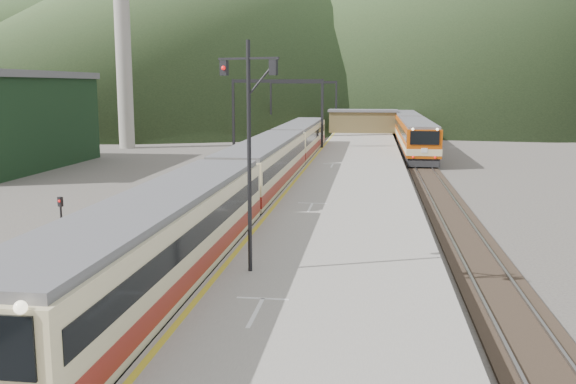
# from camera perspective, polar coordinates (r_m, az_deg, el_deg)

# --- Properties ---
(track_main) EXTENTS (2.60, 200.00, 0.23)m
(track_main) POSITION_cam_1_polar(r_m,az_deg,el_deg) (52.02, -0.26, 1.41)
(track_main) COLOR black
(track_main) RESTS_ON ground
(track_far) EXTENTS (2.60, 200.00, 0.23)m
(track_far) POSITION_cam_1_polar(r_m,az_deg,el_deg) (52.92, -5.63, 1.50)
(track_far) COLOR black
(track_far) RESTS_ON ground
(track_second) EXTENTS (2.60, 200.00, 0.23)m
(track_second) POSITION_cam_1_polar(r_m,az_deg,el_deg) (51.75, 12.46, 1.14)
(track_second) COLOR black
(track_second) RESTS_ON ground
(platform) EXTENTS (8.00, 100.00, 1.00)m
(platform) POSITION_cam_1_polar(r_m,az_deg,el_deg) (49.52, 5.86, 1.46)
(platform) COLOR gray
(platform) RESTS_ON ground
(gantry_near) EXTENTS (9.55, 0.25, 8.00)m
(gantry_near) POSITION_cam_1_polar(r_m,az_deg,el_deg) (66.78, -0.95, 7.94)
(gantry_near) COLOR black
(gantry_near) RESTS_ON ground
(gantry_far) EXTENTS (9.55, 0.25, 8.00)m
(gantry_far) POSITION_cam_1_polar(r_m,az_deg,el_deg) (91.58, 1.37, 8.34)
(gantry_far) COLOR black
(gantry_far) RESTS_ON ground
(smokestack) EXTENTS (1.80, 1.80, 30.00)m
(smokestack) POSITION_cam_1_polar(r_m,az_deg,el_deg) (78.94, -14.54, 14.72)
(smokestack) COLOR #9E998E
(smokestack) RESTS_ON ground
(station_shed) EXTENTS (9.40, 4.40, 3.10)m
(station_shed) POSITION_cam_1_polar(r_m,az_deg,el_deg) (89.17, 6.66, 6.31)
(station_shed) COLOR brown
(station_shed) RESTS_ON platform
(hill_a) EXTENTS (180.00, 180.00, 60.00)m
(hill_a) POSITION_cam_1_polar(r_m,az_deg,el_deg) (207.69, -5.82, 15.65)
(hill_a) COLOR #324726
(hill_a) RESTS_ON ground
(hill_b) EXTENTS (220.00, 220.00, 75.00)m
(hill_b) POSITION_cam_1_polar(r_m,az_deg,el_deg) (244.00, 13.42, 16.29)
(hill_b) COLOR #324726
(hill_b) RESTS_ON ground
(hill_d) EXTENTS (200.00, 200.00, 55.00)m
(hill_d) POSITION_cam_1_polar(r_m,az_deg,el_deg) (282.04, -19.79, 12.99)
(hill_d) COLOR #324726
(hill_d) RESTS_ON ground
(main_train) EXTENTS (3.08, 63.12, 3.76)m
(main_train) POSITION_cam_1_polar(r_m,az_deg,el_deg) (42.30, -2.03, 2.34)
(main_train) COLOR beige
(main_train) RESTS_ON track_main
(second_train) EXTENTS (3.07, 62.86, 3.74)m
(second_train) POSITION_cam_1_polar(r_m,az_deg,el_deg) (88.73, 10.48, 5.90)
(second_train) COLOR #AA4106
(second_train) RESTS_ON track_second
(signal_mast) EXTENTS (2.14, 0.71, 7.81)m
(signal_mast) POSITION_cam_1_polar(r_m,az_deg,el_deg) (21.54, -3.49, 5.14)
(signal_mast) COLOR black
(signal_mast) RESTS_ON platform
(short_signal_a) EXTENTS (0.24, 0.18, 2.27)m
(short_signal_a) POSITION_cam_1_polar(r_m,az_deg,el_deg) (19.47, -20.88, -8.74)
(short_signal_a) COLOR black
(short_signal_a) RESTS_ON ground
(short_signal_b) EXTENTS (0.27, 0.24, 2.27)m
(short_signal_b) POSITION_cam_1_polar(r_m,az_deg,el_deg) (37.40, -8.53, 0.31)
(short_signal_b) COLOR black
(short_signal_b) RESTS_ON ground
(short_signal_c) EXTENTS (0.26, 0.23, 2.27)m
(short_signal_c) POSITION_cam_1_polar(r_m,az_deg,el_deg) (31.43, -19.52, -1.87)
(short_signal_c) COLOR black
(short_signal_c) RESTS_ON ground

